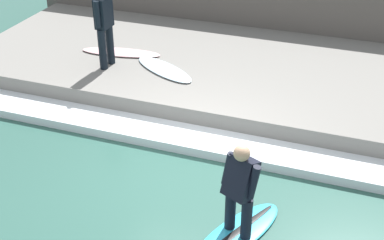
% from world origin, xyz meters
% --- Properties ---
extents(ground_plane, '(28.00, 28.00, 0.00)m').
position_xyz_m(ground_plane, '(0.00, 0.00, 0.00)').
color(ground_plane, '#2D564C').
extents(concrete_ledge, '(4.40, 11.63, 0.46)m').
position_xyz_m(concrete_ledge, '(3.46, 0.00, 0.23)').
color(concrete_ledge, slate).
rests_on(concrete_ledge, ground_plane).
extents(back_wall, '(0.50, 12.21, 1.52)m').
position_xyz_m(back_wall, '(5.91, 0.00, 0.76)').
color(back_wall, '#544F49').
rests_on(back_wall, ground_plane).
extents(wave_foam_crest, '(0.74, 11.05, 0.16)m').
position_xyz_m(wave_foam_crest, '(0.89, 0.00, 0.08)').
color(wave_foam_crest, silver).
rests_on(wave_foam_crest, ground_plane).
extents(surfboard_riding, '(1.78, 1.21, 0.07)m').
position_xyz_m(surfboard_riding, '(-1.09, -1.25, 0.03)').
color(surfboard_riding, '#2DADD1').
rests_on(surfboard_riding, ground_plane).
extents(surfer_riding, '(0.50, 0.56, 1.41)m').
position_xyz_m(surfer_riding, '(-1.09, -1.25, 0.85)').
color(surfer_riding, black).
rests_on(surfer_riding, surfboard_riding).
extents(surfer_waiting_near, '(0.56, 0.26, 1.67)m').
position_xyz_m(surfer_waiting_near, '(2.44, 2.54, 1.40)').
color(surfer_waiting_near, black).
rests_on(surfer_waiting_near, concrete_ledge).
extents(surfboard_waiting_near, '(0.72, 1.81, 0.06)m').
position_xyz_m(surfboard_waiting_near, '(3.10, 2.57, 0.49)').
color(surfboard_waiting_near, beige).
rests_on(surfboard_waiting_near, concrete_ledge).
extents(surfboard_spare, '(1.25, 1.66, 0.06)m').
position_xyz_m(surfboard_spare, '(2.61, 1.34, 0.49)').
color(surfboard_spare, silver).
rests_on(surfboard_spare, concrete_ledge).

